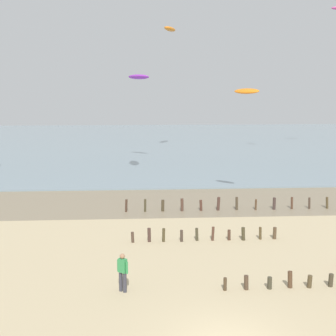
# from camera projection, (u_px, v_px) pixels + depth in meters

# --- Properties ---
(wet_sand_strip) EXTENTS (120.00, 8.90, 0.01)m
(wet_sand_strip) POSITION_uv_depth(u_px,v_px,m) (179.00, 202.00, 35.58)
(wet_sand_strip) COLOR #84755B
(wet_sand_strip) RESTS_ON ground
(sea) EXTENTS (160.00, 70.00, 0.10)m
(sea) POSITION_uv_depth(u_px,v_px,m) (158.00, 142.00, 74.38)
(sea) COLOR gray
(sea) RESTS_ON ground
(groyne_mid) EXTENTS (8.43, 0.33, 0.82)m
(groyne_mid) POSITION_uv_depth(u_px,v_px,m) (207.00, 234.00, 26.53)
(groyne_mid) COLOR #47362A
(groyne_mid) RESTS_ON ground
(groyne_far) EXTENTS (22.78, 0.35, 0.98)m
(groyne_far) POSITION_uv_depth(u_px,v_px,m) (280.00, 204.00, 33.38)
(groyne_far) COLOR #432F23
(groyne_far) RESTS_ON ground
(person_nearest_camera) EXTENTS (0.47, 0.39, 1.71)m
(person_nearest_camera) POSITION_uv_depth(u_px,v_px,m) (123.00, 271.00, 19.78)
(person_nearest_camera) COLOR #383842
(person_nearest_camera) RESTS_ON ground
(kite_aloft_0) EXTENTS (2.85, 2.52, 0.74)m
(kite_aloft_0) POSITION_uv_depth(u_px,v_px,m) (139.00, 77.00, 51.60)
(kite_aloft_0) COLOR purple
(kite_aloft_1) EXTENTS (2.22, 3.51, 0.65)m
(kite_aloft_1) POSITION_uv_depth(u_px,v_px,m) (170.00, 29.00, 57.81)
(kite_aloft_1) COLOR orange
(kite_aloft_2) EXTENTS (2.01, 2.00, 0.56)m
(kite_aloft_2) POSITION_uv_depth(u_px,v_px,m) (247.00, 91.00, 33.82)
(kite_aloft_2) COLOR orange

